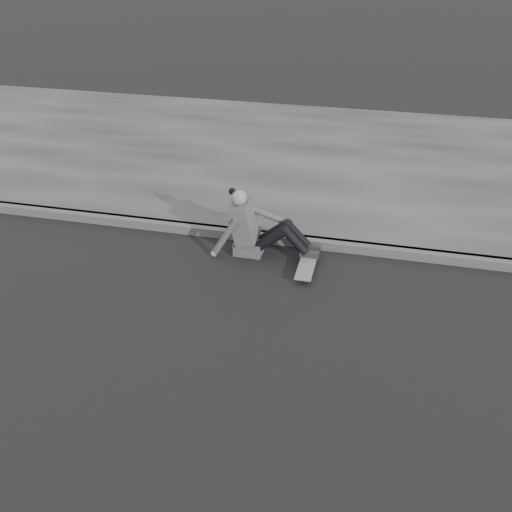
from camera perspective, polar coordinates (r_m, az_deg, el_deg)
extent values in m
plane|color=black|center=(5.81, -9.34, -10.24)|extent=(80.00, 80.00, 0.00)
cube|color=#505050|center=(7.78, -2.50, 2.29)|extent=(24.00, 0.16, 0.12)
cube|color=#3C3C3C|center=(10.45, 1.96, 10.05)|extent=(24.00, 6.00, 0.12)
cylinder|color=gray|center=(6.90, 4.18, -2.16)|extent=(0.03, 0.05, 0.05)
cylinder|color=gray|center=(6.88, 5.41, -2.31)|extent=(0.03, 0.05, 0.05)
cylinder|color=gray|center=(7.34, 4.86, 0.00)|extent=(0.03, 0.05, 0.05)
cylinder|color=gray|center=(7.32, 6.02, -0.14)|extent=(0.03, 0.05, 0.05)
cube|color=#29292B|center=(6.88, 4.81, -2.04)|extent=(0.16, 0.04, 0.03)
cube|color=#29292B|center=(7.32, 5.45, 0.12)|extent=(0.16, 0.04, 0.03)
cube|color=slate|center=(7.08, 5.15, -0.76)|extent=(0.20, 0.78, 0.02)
cube|color=#4C4C4E|center=(7.41, -0.67, 1.04)|extent=(0.36, 0.34, 0.18)
cube|color=#4C4C4E|center=(7.27, -1.22, 3.43)|extent=(0.37, 0.40, 0.57)
cube|color=#4C4C4E|center=(7.24, -2.23, 4.38)|extent=(0.14, 0.30, 0.20)
cylinder|color=gray|center=(7.17, -1.63, 5.17)|extent=(0.09, 0.09, 0.08)
sphere|color=gray|center=(7.13, -1.72, 5.83)|extent=(0.20, 0.20, 0.20)
sphere|color=black|center=(7.14, -2.39, 6.47)|extent=(0.09, 0.09, 0.09)
cylinder|color=black|center=(7.18, 1.59, 1.75)|extent=(0.43, 0.13, 0.39)
cylinder|color=black|center=(7.34, 1.88, 2.42)|extent=(0.43, 0.13, 0.39)
cylinder|color=black|center=(7.14, 3.95, 1.45)|extent=(0.35, 0.11, 0.36)
cylinder|color=black|center=(7.29, 4.19, 2.12)|extent=(0.35, 0.11, 0.36)
sphere|color=black|center=(7.09, 2.92, 2.55)|extent=(0.13, 0.13, 0.13)
sphere|color=black|center=(7.25, 3.18, 3.21)|extent=(0.13, 0.13, 0.13)
cube|color=#2A2A2A|center=(7.20, 5.36, 0.19)|extent=(0.24, 0.08, 0.07)
cube|color=#2A2A2A|center=(7.35, 5.57, 0.89)|extent=(0.24, 0.08, 0.07)
cylinder|color=#4C4C4E|center=(7.20, -3.16, 1.85)|extent=(0.38, 0.08, 0.58)
sphere|color=gray|center=(7.36, -4.25, 0.24)|extent=(0.08, 0.08, 0.08)
cylinder|color=#4C4C4E|center=(7.33, 0.91, 4.21)|extent=(0.48, 0.08, 0.21)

